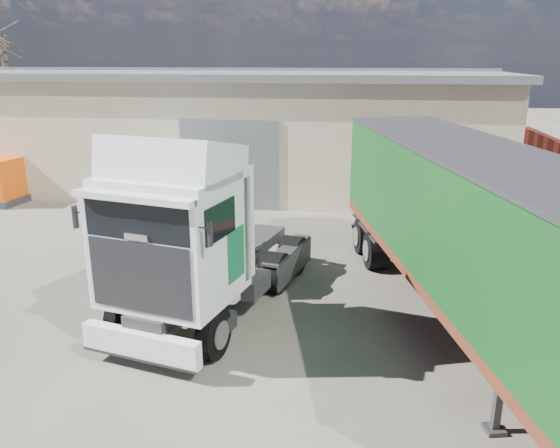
# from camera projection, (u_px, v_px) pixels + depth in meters

# --- Properties ---
(ground) EXTENTS (120.00, 120.00, 0.00)m
(ground) POSITION_uv_depth(u_px,v_px,m) (214.00, 326.00, 12.54)
(ground) COLOR #2B2823
(ground) RESTS_ON ground
(warehouse) EXTENTS (30.60, 12.60, 5.42)m
(warehouse) POSITION_uv_depth(u_px,v_px,m) (181.00, 124.00, 27.74)
(warehouse) COLOR beige
(warehouse) RESTS_ON ground
(tractor_unit) EXTENTS (3.94, 7.07, 4.52)m
(tractor_unit) POSITION_uv_depth(u_px,v_px,m) (194.00, 246.00, 12.17)
(tractor_unit) COLOR black
(tractor_unit) RESTS_ON ground
(box_trailer) EXTENTS (5.43, 12.59, 4.10)m
(box_trailer) POSITION_uv_depth(u_px,v_px,m) (464.00, 218.00, 12.17)
(box_trailer) COLOR #2D2D30
(box_trailer) RESTS_ON ground
(panel_van) EXTENTS (2.09, 4.81, 1.94)m
(panel_van) POSITION_uv_depth(u_px,v_px,m) (172.00, 185.00, 21.93)
(panel_van) COLOR black
(panel_van) RESTS_ON ground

